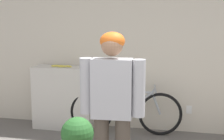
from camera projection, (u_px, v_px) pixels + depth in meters
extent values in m
cube|color=beige|center=(154.00, 46.00, 4.67)|extent=(8.00, 0.06, 2.60)
cube|color=white|center=(189.00, 110.00, 4.68)|extent=(0.08, 0.01, 0.12)
cube|color=beige|center=(64.00, 97.00, 4.86)|extent=(0.92, 0.37, 0.97)
cube|color=#B2B2B7|center=(112.00, 88.00, 2.96)|extent=(0.40, 0.21, 0.57)
cylinder|color=#B2B2B7|center=(86.00, 86.00, 3.01)|extent=(0.12, 0.12, 0.54)
cylinder|color=#B2B2B7|center=(139.00, 88.00, 2.90)|extent=(0.12, 0.12, 0.54)
sphere|color=#A37556|center=(112.00, 45.00, 2.89)|extent=(0.21, 0.21, 0.21)
ellipsoid|color=orange|center=(112.00, 41.00, 2.90)|extent=(0.24, 0.22, 0.18)
torus|color=black|center=(92.00, 112.00, 4.65)|extent=(0.64, 0.12, 0.64)
torus|color=black|center=(160.00, 114.00, 4.55)|extent=(0.64, 0.12, 0.64)
cylinder|color=#999EA3|center=(104.00, 114.00, 4.64)|extent=(0.39, 0.08, 0.08)
cylinder|color=#999EA3|center=(101.00, 102.00, 4.61)|extent=(0.31, 0.07, 0.36)
cylinder|color=#999EA3|center=(114.00, 103.00, 4.60)|extent=(0.14, 0.05, 0.39)
cylinder|color=#999EA3|center=(135.00, 104.00, 4.57)|extent=(0.53, 0.10, 0.40)
cylinder|color=#999EA3|center=(131.00, 92.00, 4.54)|extent=(0.61, 0.11, 0.05)
cylinder|color=#999EA3|center=(156.00, 103.00, 4.53)|extent=(0.16, 0.05, 0.33)
cylinder|color=#999EA3|center=(154.00, 91.00, 4.51)|extent=(0.07, 0.04, 0.08)
cylinder|color=#999EA3|center=(155.00, 89.00, 4.50)|extent=(0.08, 0.46, 0.02)
ellipsoid|color=black|center=(110.00, 89.00, 4.57)|extent=(0.23, 0.11, 0.05)
ellipsoid|color=#EAD64C|center=(62.00, 66.00, 4.73)|extent=(0.16, 0.03, 0.03)
ellipsoid|color=#EAD64C|center=(56.00, 66.00, 4.77)|extent=(0.14, 0.09, 0.03)
ellipsoid|color=#EAD64C|center=(68.00, 66.00, 4.73)|extent=(0.14, 0.09, 0.03)
sphere|color=brown|center=(53.00, 66.00, 4.80)|extent=(0.02, 0.02, 0.02)
sphere|color=#2D6B2D|center=(77.00, 133.00, 3.64)|extent=(0.39, 0.39, 0.39)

